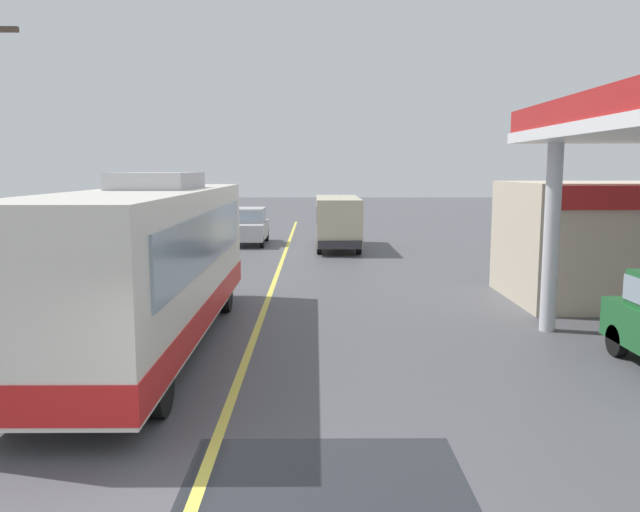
# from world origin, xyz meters

# --- Properties ---
(ground) EXTENTS (120.00, 120.00, 0.00)m
(ground) POSITION_xyz_m (0.00, 20.00, 0.00)
(ground) COLOR #4C4C51
(lane_divider_stripe) EXTENTS (0.16, 50.00, 0.01)m
(lane_divider_stripe) POSITION_xyz_m (0.00, 15.00, 0.00)
(lane_divider_stripe) COLOR #D8CC4C
(lane_divider_stripe) RESTS_ON ground
(coach_bus_main) EXTENTS (2.60, 11.04, 3.69)m
(coach_bus_main) POSITION_xyz_m (-2.12, 7.49, 1.72)
(coach_bus_main) COLOR silver
(coach_bus_main) RESTS_ON ground
(minibus_opposing_lane) EXTENTS (2.04, 6.13, 2.44)m
(minibus_opposing_lane) POSITION_xyz_m (2.44, 24.29, 1.47)
(minibus_opposing_lane) COLOR #BFB799
(minibus_opposing_lane) RESTS_ON ground
(car_trailing_behind_bus) EXTENTS (1.70, 4.20, 1.82)m
(car_trailing_behind_bus) POSITION_xyz_m (-1.95, 26.19, 1.01)
(car_trailing_behind_bus) COLOR #B2B2B7
(car_trailing_behind_bus) RESTS_ON ground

